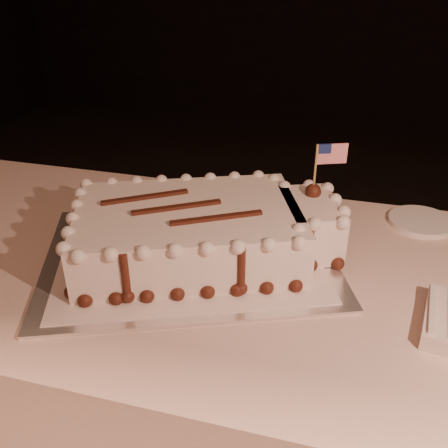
% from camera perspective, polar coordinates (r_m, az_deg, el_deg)
% --- Properties ---
extents(banquet_table, '(2.40, 0.80, 0.75)m').
position_cam_1_polar(banquet_table, '(1.31, 12.73, -20.22)').
color(banquet_table, beige).
rests_on(banquet_table, ground).
extents(cake_board, '(0.76, 0.67, 0.01)m').
position_cam_1_polar(cake_board, '(1.12, -3.97, -3.60)').
color(cake_board, silver).
rests_on(cake_board, banquet_table).
extents(doily, '(0.68, 0.61, 0.00)m').
position_cam_1_polar(doily, '(1.12, -3.97, -3.38)').
color(doily, white).
rests_on(doily, cake_board).
extents(sheet_cake, '(0.62, 0.47, 0.24)m').
position_cam_1_polar(sheet_cake, '(1.09, -2.32, -0.72)').
color(sheet_cake, white).
rests_on(sheet_cake, doily).
extents(side_plate, '(0.16, 0.16, 0.01)m').
position_cam_1_polar(side_plate, '(1.34, 21.59, 0.28)').
color(side_plate, white).
rests_on(side_plate, banquet_table).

